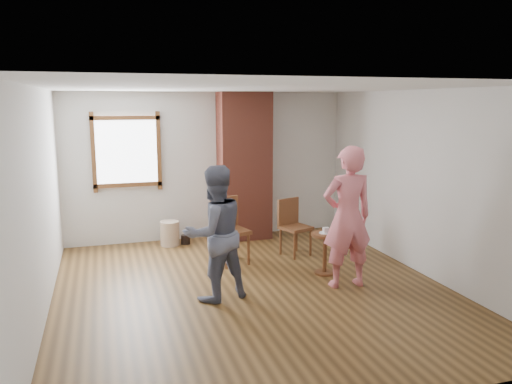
{
  "coord_description": "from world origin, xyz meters",
  "views": [
    {
      "loc": [
        -1.8,
        -5.94,
        2.43
      ],
      "look_at": [
        0.29,
        0.8,
        1.15
      ],
      "focal_mm": 35.0,
      "sensor_mm": 36.0,
      "label": 1
    }
  ],
  "objects_px": {
    "man": "(215,233)",
    "person_pink": "(347,217)",
    "side_table": "(325,247)",
    "dining_chair_left": "(228,226)",
    "stoneware_crock": "(170,233)",
    "dining_chair_right": "(293,224)"
  },
  "relations": [
    {
      "from": "man",
      "to": "person_pink",
      "type": "distance_m",
      "value": 1.76
    },
    {
      "from": "side_table",
      "to": "man",
      "type": "height_order",
      "value": "man"
    },
    {
      "from": "dining_chair_right",
      "to": "dining_chair_left",
      "type": "bearing_deg",
      "value": 165.15
    },
    {
      "from": "dining_chair_left",
      "to": "man",
      "type": "bearing_deg",
      "value": -125.57
    },
    {
      "from": "dining_chair_left",
      "to": "stoneware_crock",
      "type": "bearing_deg",
      "value": 107.26
    },
    {
      "from": "stoneware_crock",
      "to": "person_pink",
      "type": "distance_m",
      "value": 3.37
    },
    {
      "from": "dining_chair_right",
      "to": "man",
      "type": "height_order",
      "value": "man"
    },
    {
      "from": "side_table",
      "to": "person_pink",
      "type": "distance_m",
      "value": 0.75
    },
    {
      "from": "dining_chair_right",
      "to": "side_table",
      "type": "distance_m",
      "value": 1.03
    },
    {
      "from": "stoneware_crock",
      "to": "side_table",
      "type": "height_order",
      "value": "side_table"
    },
    {
      "from": "dining_chair_right",
      "to": "person_pink",
      "type": "distance_m",
      "value": 1.6
    },
    {
      "from": "dining_chair_right",
      "to": "side_table",
      "type": "height_order",
      "value": "dining_chair_right"
    },
    {
      "from": "dining_chair_right",
      "to": "person_pink",
      "type": "bearing_deg",
      "value": -103.75
    },
    {
      "from": "stoneware_crock",
      "to": "man",
      "type": "relative_size",
      "value": 0.25
    },
    {
      "from": "person_pink",
      "to": "side_table",
      "type": "bearing_deg",
      "value": -80.27
    },
    {
      "from": "side_table",
      "to": "person_pink",
      "type": "xyz_separation_m",
      "value": [
        0.07,
        -0.51,
        0.54
      ]
    },
    {
      "from": "stoneware_crock",
      "to": "person_pink",
      "type": "xyz_separation_m",
      "value": [
        1.99,
        -2.62,
        0.73
      ]
    },
    {
      "from": "side_table",
      "to": "person_pink",
      "type": "bearing_deg",
      "value": -82.53
    },
    {
      "from": "man",
      "to": "dining_chair_right",
      "type": "bearing_deg",
      "value": -154.42
    },
    {
      "from": "dining_chair_left",
      "to": "man",
      "type": "distance_m",
      "value": 1.47
    },
    {
      "from": "man",
      "to": "person_pink",
      "type": "bearing_deg",
      "value": 160.62
    },
    {
      "from": "side_table",
      "to": "stoneware_crock",
      "type": "bearing_deg",
      "value": 132.36
    }
  ]
}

